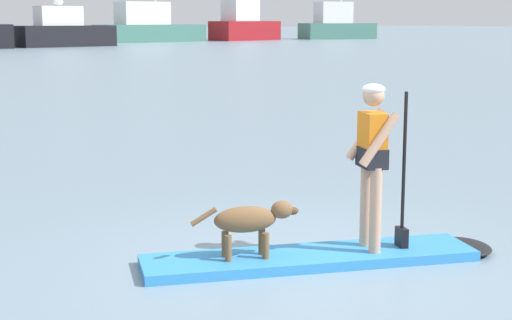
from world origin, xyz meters
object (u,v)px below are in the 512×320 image
paddleboard (331,256)px  person_paddler (373,154)px  moored_boat_starboard (148,27)px  moored_boat_center (65,31)px  dog (250,221)px  moored_boat_far_starboard (336,25)px  moored_boat_outer (244,25)px

paddleboard → person_paddler: 1.12m
moored_boat_starboard → paddleboard: bearing=-113.9°
paddleboard → moored_boat_center: bearing=72.8°
person_paddler → dog: (-1.20, 0.42, -0.61)m
person_paddler → moored_boat_far_starboard: bearing=51.7°
paddleboard → dog: (-0.80, 0.28, 0.42)m
paddleboard → moored_boat_starboard: size_ratio=0.30×
dog → moored_boat_far_starboard: size_ratio=0.11×
dog → moored_boat_far_starboard: (56.68, 69.93, 1.17)m
paddleboard → moored_boat_far_starboard: bearing=51.5°
paddleboard → moored_boat_outer: 83.32m
paddleboard → person_paddler: (0.40, -0.14, 1.04)m
moored_boat_outer → moored_boat_center: bearing=-159.2°
moored_boat_center → moored_boat_starboard: (12.19, 8.88, 0.20)m
person_paddler → moored_boat_outer: bearing=58.9°
paddleboard → moored_boat_center: 64.86m
person_paddler → moored_boat_starboard: size_ratio=0.14×
dog → moored_boat_starboard: size_ratio=0.09×
person_paddler → moored_boat_starboard: (30.95, 70.97, 0.46)m
person_paddler → moored_boat_outer: (42.94, 71.28, 0.64)m
paddleboard → dog: dog is taller
paddleboard → person_paddler: person_paddler is taller
moored_boat_far_starboard → dog: bearing=-129.0°
dog → moored_boat_starboard: 77.54m
person_paddler → moored_boat_starboard: 77.43m
moored_boat_center → moored_boat_starboard: moored_boat_starboard is taller
moored_boat_starboard → dog: bearing=-114.5°
moored_boat_starboard → person_paddler: bearing=-113.6°
paddleboard → person_paddler: bearing=-19.3°
paddleboard → moored_boat_far_starboard: size_ratio=0.39×
moored_boat_center → moored_boat_outer: 25.87m
moored_boat_outer → person_paddler: bearing=-121.1°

